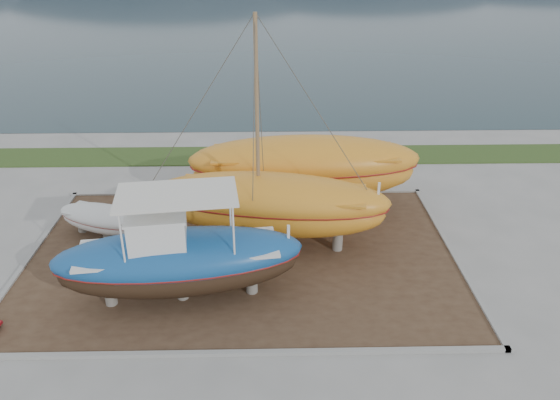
{
  "coord_description": "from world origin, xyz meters",
  "views": [
    {
      "loc": [
        1.18,
        -16.01,
        12.7
      ],
      "look_at": [
        1.62,
        4.0,
        2.69
      ],
      "focal_mm": 35.0,
      "sensor_mm": 36.0,
      "label": 1
    }
  ],
  "objects_px": {
    "orange_bare_hull": "(304,175)",
    "white_dinghy": "(106,222)",
    "blue_caique": "(178,248)",
    "orange_sailboat": "(270,140)"
  },
  "relations": [
    {
      "from": "orange_sailboat",
      "to": "white_dinghy",
      "type": "bearing_deg",
      "value": -177.99
    },
    {
      "from": "blue_caique",
      "to": "orange_sailboat",
      "type": "distance_m",
      "value": 5.8
    },
    {
      "from": "orange_sailboat",
      "to": "orange_bare_hull",
      "type": "relative_size",
      "value": 0.91
    },
    {
      "from": "orange_bare_hull",
      "to": "white_dinghy",
      "type": "bearing_deg",
      "value": -165.34
    },
    {
      "from": "white_dinghy",
      "to": "blue_caique",
      "type": "bearing_deg",
      "value": -28.35
    },
    {
      "from": "white_dinghy",
      "to": "orange_bare_hull",
      "type": "height_order",
      "value": "orange_bare_hull"
    },
    {
      "from": "orange_sailboat",
      "to": "orange_bare_hull",
      "type": "bearing_deg",
      "value": 73.48
    },
    {
      "from": "orange_sailboat",
      "to": "orange_bare_hull",
      "type": "xyz_separation_m",
      "value": [
        1.66,
        3.46,
        -3.11
      ]
    },
    {
      "from": "blue_caique",
      "to": "white_dinghy",
      "type": "bearing_deg",
      "value": 123.73
    },
    {
      "from": "blue_caique",
      "to": "orange_sailboat",
      "type": "height_order",
      "value": "orange_sailboat"
    }
  ]
}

